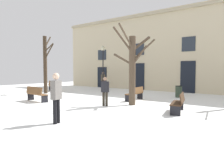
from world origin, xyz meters
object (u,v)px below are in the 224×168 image
(streetlamp, at_px, (103,63))
(person_by_shop_door, at_px, (56,95))
(bench_facing_shops, at_px, (179,103))
(person_near_bench, at_px, (103,79))
(litter_bin, at_px, (179,92))
(bench_near_center_tree, at_px, (36,94))
(bench_by_litter_bin, at_px, (135,93))
(person_strolling, at_px, (105,90))
(bench_near_lamp, at_px, (52,86))
(tree_left_of_center, at_px, (132,66))
(tree_near_facade, at_px, (45,63))

(streetlamp, distance_m, person_by_shop_door, 13.27)
(bench_facing_shops, relative_size, person_near_bench, 1.00)
(litter_bin, bearing_deg, bench_near_center_tree, -129.83)
(person_near_bench, bearing_deg, bench_facing_shops, -47.87)
(bench_by_litter_bin, bearing_deg, person_strolling, -5.31)
(bench_facing_shops, bearing_deg, person_by_shop_door, -45.72)
(bench_near_lamp, height_order, person_near_bench, person_near_bench)
(tree_left_of_center, distance_m, bench_by_litter_bin, 2.50)
(bench_near_center_tree, distance_m, person_strolling, 4.64)
(tree_left_of_center, xyz_separation_m, bench_by_litter_bin, (-0.83, 1.63, -1.71))
(streetlamp, height_order, bench_by_litter_bin, streetlamp)
(tree_near_facade, relative_size, bench_by_litter_bin, 2.76)
(tree_near_facade, xyz_separation_m, bench_by_litter_bin, (8.04, 0.97, -2.04))
(tree_left_of_center, xyz_separation_m, bench_near_center_tree, (-5.37, -2.48, -1.69))
(bench_facing_shops, distance_m, person_strolling, 3.85)
(streetlamp, bearing_deg, bench_near_center_tree, -78.44)
(person_near_bench, distance_m, person_by_shop_door, 14.21)
(tree_left_of_center, relative_size, bench_near_center_tree, 2.31)
(streetlamp, bearing_deg, person_by_shop_door, -56.79)
(bench_by_litter_bin, bearing_deg, bench_near_center_tree, -51.31)
(bench_near_lamp, bearing_deg, bench_facing_shops, -163.98)
(tree_left_of_center, distance_m, litter_bin, 5.22)
(litter_bin, distance_m, person_strolling, 6.32)
(bench_facing_shops, bearing_deg, bench_near_center_tree, -92.46)
(tree_near_facade, xyz_separation_m, person_strolling, (7.95, -1.87, -1.64))
(person_near_bench, xyz_separation_m, person_by_shop_door, (7.89, -11.81, 0.05))
(person_by_shop_door, bearing_deg, litter_bin, -18.58)
(litter_bin, bearing_deg, bench_by_litter_bin, -116.14)
(bench_facing_shops, relative_size, person_by_shop_door, 0.95)
(tree_left_of_center, height_order, streetlamp, tree_left_of_center)
(bench_near_center_tree, bearing_deg, streetlamp, -74.48)
(tree_left_of_center, bearing_deg, person_strolling, -127.26)
(bench_by_litter_bin, height_order, bench_facing_shops, bench_facing_shops)
(person_near_bench, bearing_deg, person_strolling, -62.77)
(tree_near_facade, relative_size, bench_near_center_tree, 2.61)
(person_strolling, bearing_deg, streetlamp, 119.34)
(streetlamp, height_order, bench_near_lamp, streetlamp)
(person_near_bench, bearing_deg, bench_near_center_tree, -89.26)
(streetlamp, height_order, litter_bin, streetlamp)
(tree_left_of_center, relative_size, person_strolling, 2.73)
(streetlamp, relative_size, bench_near_center_tree, 2.29)
(bench_near_center_tree, relative_size, person_by_shop_door, 1.01)
(bench_facing_shops, distance_m, person_near_bench, 12.78)
(tree_left_of_center, height_order, bench_by_litter_bin, tree_left_of_center)
(bench_near_lamp, bearing_deg, bench_by_litter_bin, -155.35)
(bench_by_litter_bin, xyz_separation_m, bench_near_center_tree, (-4.54, -4.11, 0.02))
(tree_left_of_center, bearing_deg, bench_near_center_tree, -155.19)
(tree_left_of_center, height_order, bench_facing_shops, tree_left_of_center)
(litter_bin, xyz_separation_m, person_strolling, (-1.68, -6.08, 0.44))
(tree_left_of_center, distance_m, streetlamp, 9.16)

